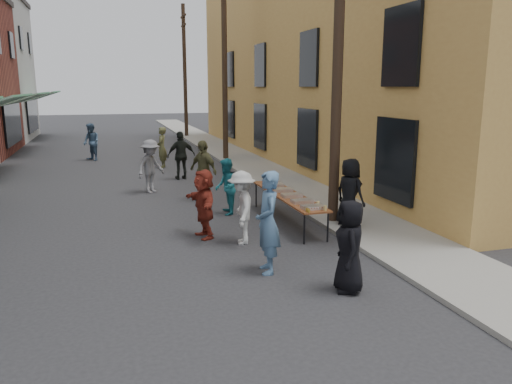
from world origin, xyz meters
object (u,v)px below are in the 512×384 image
guest_front_a (350,246)px  guest_front_c (226,187)px  utility_pole_near (338,45)px  serving_table (288,196)px  catering_tray_sausage (313,207)px  utility_pole_far (185,72)px  utility_pole_mid (225,65)px  server (350,192)px

guest_front_a → guest_front_c: guest_front_a is taller
utility_pole_near → serving_table: size_ratio=2.25×
serving_table → guest_front_c: guest_front_c is taller
catering_tray_sausage → guest_front_a: guest_front_a is taller
utility_pole_far → guest_front_c: utility_pole_far is taller
utility_pole_far → guest_front_c: size_ratio=5.72×
serving_table → guest_front_a: guest_front_a is taller
utility_pole_mid → utility_pole_near: bearing=-90.0°
utility_pole_far → catering_tray_sausage: 25.46m
utility_pole_far → catering_tray_sausage: bearing=-92.5°
utility_pole_far → catering_tray_sausage: (-1.08, -25.17, -3.71)m
guest_front_c → server: bearing=57.1°
utility_pole_near → utility_pole_far: size_ratio=1.00×
utility_pole_far → guest_front_a: bearing=-93.3°
utility_pole_near → guest_front_c: (-2.42, 1.76, -3.71)m
guest_front_c → catering_tray_sausage: bearing=33.7°
utility_pole_near → utility_pole_mid: same height
catering_tray_sausage → utility_pole_mid: bearing=85.3°
catering_tray_sausage → guest_front_c: size_ratio=0.32×
server → utility_pole_far: bearing=-21.2°
utility_pole_mid → utility_pole_far: same height
utility_pole_near → serving_table: bearing=155.9°
guest_front_a → server: 3.94m
guest_front_c → utility_pole_near: bearing=63.1°
utility_pole_near → utility_pole_far: bearing=90.0°
catering_tray_sausage → guest_front_a: size_ratio=0.31×
guest_front_a → guest_front_c: bearing=-155.2°
serving_table → guest_front_a: 4.59m
utility_pole_far → server: (0.17, -24.57, -3.56)m
catering_tray_sausage → server: size_ratio=0.30×
utility_pole_far → server: bearing=-89.6°
utility_pole_near → catering_tray_sausage: size_ratio=18.00×
utility_pole_near → catering_tray_sausage: 4.04m
utility_pole_mid → serving_table: bearing=-95.4°
utility_pole_near → guest_front_a: size_ratio=5.54×
utility_pole_far → utility_pole_near: bearing=-90.0°
serving_table → utility_pole_near: bearing=-24.1°
utility_pole_mid → guest_front_a: (-1.63, -16.07, -3.69)m
guest_front_c → guest_front_a: bearing=16.8°
serving_table → utility_pole_mid: bearing=84.6°
serving_table → server: bearing=-40.2°
serving_table → guest_front_c: size_ratio=2.54×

